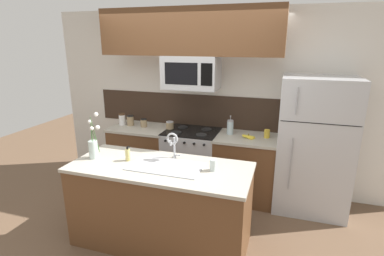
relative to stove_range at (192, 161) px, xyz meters
name	(u,v)px	position (x,y,z in m)	size (l,w,h in m)	color
ground_plane	(169,222)	(0.00, -0.90, -0.46)	(10.00, 10.00, 0.00)	brown
rear_partition	(219,101)	(0.30, 0.38, 0.84)	(5.20, 0.10, 2.60)	silver
splash_band	(198,110)	(0.00, 0.32, 0.69)	(3.27, 0.01, 0.48)	#332319
back_counter_left	(142,155)	(-0.81, 0.00, -0.01)	(0.88, 0.65, 0.91)	brown
back_counter_right	(245,168)	(0.78, 0.00, -0.01)	(0.84, 0.65, 0.91)	brown
stove_range	(192,161)	(0.00, 0.00, 0.00)	(0.76, 0.64, 0.93)	#B7BABF
microwave	(191,72)	(0.00, -0.02, 1.29)	(0.74, 0.40, 0.44)	#B7BABF
upper_cabinet_band	(189,32)	(-0.02, -0.05, 1.81)	(2.42, 0.34, 0.60)	brown
refrigerator	(314,145)	(1.63, 0.02, 0.41)	(0.89, 0.74, 1.75)	#B7BABF
storage_jar_tall	(122,119)	(-1.13, 0.02, 0.54)	(0.10, 0.10, 0.18)	silver
storage_jar_medium	(130,120)	(-1.00, 0.04, 0.53)	(0.10, 0.10, 0.16)	#997F5B
storage_jar_short	(144,123)	(-0.77, 0.02, 0.51)	(0.10, 0.10, 0.12)	#997F5B
storage_jar_squat	(170,125)	(-0.34, 0.01, 0.51)	(0.11, 0.11, 0.12)	#997F5B
banana_bunch	(248,137)	(0.81, -0.06, 0.47)	(0.19, 0.12, 0.08)	yellow
french_press	(230,127)	(0.54, 0.06, 0.55)	(0.09, 0.09, 0.27)	silver
coffee_tin	(267,134)	(1.04, 0.05, 0.50)	(0.08, 0.08, 0.11)	gold
island_counter	(161,204)	(0.05, -1.25, -0.01)	(1.90, 0.80, 0.91)	brown
kitchen_sink	(166,173)	(0.12, -1.25, 0.38)	(0.76, 0.43, 0.16)	#ADAFB5
sink_faucet	(173,142)	(0.12, -1.04, 0.65)	(0.14, 0.14, 0.31)	#B7BABF
dish_soap_bottle	(128,155)	(-0.33, -1.23, 0.52)	(0.06, 0.05, 0.16)	#DBCC75
drinking_glass	(213,165)	(0.61, -1.20, 0.51)	(0.07, 0.07, 0.12)	silver
flower_vase	(94,147)	(-0.72, -1.27, 0.58)	(0.13, 0.17, 0.50)	silver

